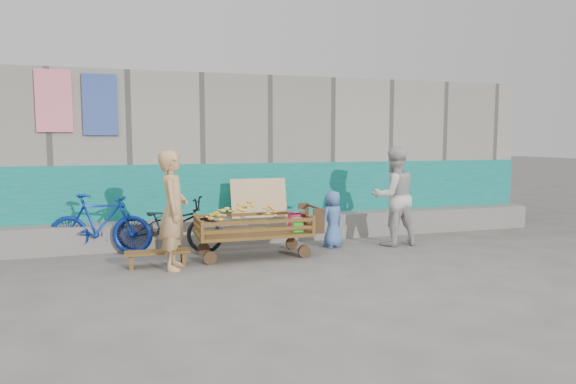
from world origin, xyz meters
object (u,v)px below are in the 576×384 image
object	(u,v)px
bench	(157,255)
vendor_man	(174,210)
child	(333,219)
bicycle_blue	(100,224)
banana_cart	(251,221)
woman	(394,196)
bicycle_dark	(170,225)

from	to	relation	value
bench	vendor_man	bearing A→B (deg)	-43.58
vendor_man	child	bearing A→B (deg)	-63.08
child	bicycle_blue	size ratio (longest dim) A/B	0.60
banana_cart	vendor_man	size ratio (longest dim) A/B	1.15
vendor_man	woman	distance (m)	3.82
bench	vendor_man	world-z (taller)	vendor_man
bench	bicycle_dark	size ratio (longest dim) A/B	0.53
bench	child	world-z (taller)	child
banana_cart	vendor_man	bearing A→B (deg)	-160.48
vendor_man	child	distance (m)	2.82
banana_cart	bicycle_dark	xyz separation A→B (m)	(-1.20, 0.64, -0.10)
woman	bicycle_dark	world-z (taller)	woman
bench	woman	world-z (taller)	woman
bench	bicycle_blue	bearing A→B (deg)	127.46
banana_cart	woman	xyz separation A→B (m)	(2.56, 0.12, 0.30)
bench	child	bearing A→B (deg)	9.57
vendor_man	banana_cart	bearing A→B (deg)	-58.20
child	woman	bearing A→B (deg)	147.21
bench	bicycle_dark	xyz separation A→B (m)	(0.25, 0.86, 0.29)
bicycle_blue	bicycle_dark	bearing A→B (deg)	-85.65
bicycle_dark	banana_cart	bearing A→B (deg)	-99.33
banana_cart	woman	size ratio (longest dim) A/B	1.13
banana_cart	woman	bearing A→B (deg)	2.73
child	bicycle_blue	xyz separation A→B (m)	(-3.75, 0.57, 0.00)
bench	bicycle_blue	size ratio (longest dim) A/B	0.57
bicycle_blue	woman	bearing A→B (deg)	-83.51
woman	child	distance (m)	1.14
bicycle_dark	bicycle_blue	xyz separation A→B (m)	(-1.06, 0.20, 0.03)
bench	child	size ratio (longest dim) A/B	0.95
banana_cart	child	world-z (taller)	child
vendor_man	bicycle_dark	world-z (taller)	vendor_man
bicycle_dark	child	bearing A→B (deg)	-78.92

